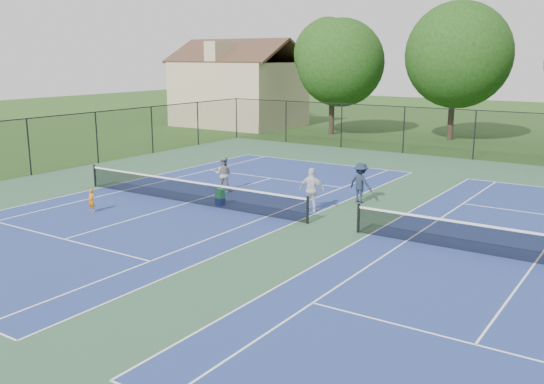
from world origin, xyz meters
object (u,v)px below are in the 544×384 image
Objects in this scene: ball_crate at (220,202)px; tree_back_a at (333,58)px; clapboard_house at (239,91)px; bystander_b at (361,183)px; instructor at (223,174)px; bystander_a at (312,190)px; child_player at (91,201)px; ball_hopper at (220,194)px; tree_back_b at (455,50)px.

tree_back_a is at bearing 107.48° from ball_crate.
clapboard_house is at bearing 125.32° from ball_crate.
tree_back_a is at bearing -45.69° from bystander_b.
bystander_a is (5.30, -0.96, 0.08)m from instructor.
bystander_a is at bearing 81.80° from bystander_b.
tree_back_a is 5.08× the size of bystander_a.
clapboard_house is 30.47m from bystander_b.
instructor is at bearing 125.15° from ball_crate.
child_player is at bearing 46.42° from instructor.
child_player is 5.22m from ball_hopper.
ball_crate is (17.43, -24.60, -2.93)m from clapboard_house.
instructor is 6.44m from bystander_b.
tree_back_b is at bearing 83.08° from child_player.
tree_back_a reaches higher than ball_crate.
tree_back_b is 10.31× the size of child_player.
tree_back_b is 5.78× the size of bystander_b.
ball_hopper is at bearing -93.51° from tree_back_b.
ball_hopper reaches higher than ball_crate.
tree_back_b is 25.45× the size of ball_hopper.
ball_crate is at bearing 0.00° from ball_hopper.
instructor is at bearing -74.66° from tree_back_a.
bystander_a is 4.01m from ball_crate.
instructor is 5.38m from bystander_a.
bystander_a is 2.68m from bystander_b.
instructor is at bearing -54.66° from clapboard_house.
ball_crate is at bearing 100.27° from instructor.
tree_back_b is 26.44m from ball_crate.
instructor is (15.86, -22.37, -2.27)m from clapboard_house.
bystander_a is (2.16, -24.33, -5.70)m from tree_back_b.
tree_back_b is 19.35m from clapboard_house.
bystander_b is (12.12, -19.83, -5.17)m from tree_back_a.
ball_hopper is at bearing 51.63° from bystander_b.
tree_back_a is 0.91× the size of tree_back_b.
ball_hopper is (-1.57, -25.60, -6.08)m from tree_back_b.
bystander_a is 4.57× the size of ball_hopper.
instructor is at bearing 125.15° from ball_hopper.
bystander_b is at bearing 38.76° from ball_crate.
tree_back_a is 22.91× the size of ball_crate.
bystander_a is at bearing -63.45° from tree_back_a.
tree_back_b is 30.44m from child_player.
child_player is 0.54× the size of bystander_a.
ball_crate is at bearing 3.81° from bystander_a.
tree_back_a is at bearing -99.54° from instructor.
tree_back_b is 25.08m from bystander_a.
instructor is 2.80m from ball_crate.
tree_back_b reaches higher than child_player.
bystander_b reaches higher than child_player.
clapboard_house is (-19.00, -1.00, -3.50)m from tree_back_b.
bystander_b reaches higher than ball_hopper.
child_player is 8.91m from bystander_a.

